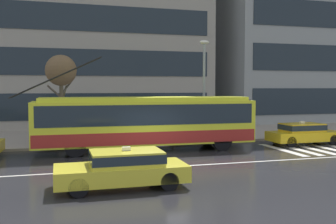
# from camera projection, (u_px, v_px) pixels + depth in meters

# --- Properties ---
(ground_plane) EXTENTS (160.00, 160.00, 0.00)m
(ground_plane) POSITION_uv_depth(u_px,v_px,m) (160.00, 162.00, 17.79)
(ground_plane) COLOR #242327
(sidewalk_slab) EXTENTS (80.00, 10.00, 0.14)m
(sidewalk_slab) POSITION_uv_depth(u_px,v_px,m) (124.00, 135.00, 27.28)
(sidewalk_slab) COLOR gray
(sidewalk_slab) RESTS_ON ground_plane
(crosswalk_stripe_edge_near) EXTENTS (0.44, 4.40, 0.01)m
(crosswalk_stripe_edge_near) POSITION_uv_depth(u_px,v_px,m) (282.00, 150.00, 21.18)
(crosswalk_stripe_edge_near) COLOR beige
(crosswalk_stripe_edge_near) RESTS_ON ground_plane
(crosswalk_stripe_inner_a) EXTENTS (0.44, 4.40, 0.01)m
(crosswalk_stripe_inner_a) POSITION_uv_depth(u_px,v_px,m) (296.00, 149.00, 21.43)
(crosswalk_stripe_inner_a) COLOR beige
(crosswalk_stripe_inner_a) RESTS_ON ground_plane
(crosswalk_stripe_center) EXTENTS (0.44, 4.40, 0.01)m
(crosswalk_stripe_center) POSITION_uv_depth(u_px,v_px,m) (310.00, 148.00, 21.68)
(crosswalk_stripe_center) COLOR beige
(crosswalk_stripe_center) RESTS_ON ground_plane
(crosswalk_stripe_inner_b) EXTENTS (0.44, 4.40, 0.01)m
(crosswalk_stripe_inner_b) POSITION_uv_depth(u_px,v_px,m) (324.00, 148.00, 21.92)
(crosswalk_stripe_inner_b) COLOR beige
(crosswalk_stripe_inner_b) RESTS_ON ground_plane
(lane_centre_line) EXTENTS (72.00, 0.14, 0.01)m
(lane_centre_line) POSITION_uv_depth(u_px,v_px,m) (167.00, 167.00, 16.64)
(lane_centre_line) COLOR silver
(lane_centre_line) RESTS_ON ground_plane
(trolleybus) EXTENTS (12.71, 2.77, 4.99)m
(trolleybus) POSITION_uv_depth(u_px,v_px,m) (146.00, 121.00, 20.88)
(trolleybus) COLOR yellow
(trolleybus) RESTS_ON ground_plane
(taxi_oncoming_near) EXTENTS (4.43, 1.84, 1.39)m
(taxi_oncoming_near) POSITION_uv_depth(u_px,v_px,m) (123.00, 167.00, 13.19)
(taxi_oncoming_near) COLOR yellow
(taxi_oncoming_near) RESTS_ON ground_plane
(taxi_ahead_of_bus) EXTENTS (4.34, 1.77, 1.39)m
(taxi_ahead_of_bus) POSITION_uv_depth(u_px,v_px,m) (303.00, 133.00, 23.10)
(taxi_ahead_of_bus) COLOR yellow
(taxi_ahead_of_bus) RESTS_ON ground_plane
(bus_shelter) EXTENTS (4.17, 1.73, 2.48)m
(bus_shelter) POSITION_uv_depth(u_px,v_px,m) (91.00, 110.00, 23.69)
(bus_shelter) COLOR gray
(bus_shelter) RESTS_ON sidewalk_slab
(pedestrian_at_shelter) EXTENTS (1.46, 1.46, 1.96)m
(pedestrian_at_shelter) POSITION_uv_depth(u_px,v_px,m) (154.00, 115.00, 24.09)
(pedestrian_at_shelter) COLOR #2B1928
(pedestrian_at_shelter) RESTS_ON sidewalk_slab
(pedestrian_approaching_curb) EXTENTS (1.42, 1.42, 1.97)m
(pedestrian_approaching_curb) POSITION_uv_depth(u_px,v_px,m) (135.00, 114.00, 24.61)
(pedestrian_approaching_curb) COLOR black
(pedestrian_approaching_curb) RESTS_ON sidewalk_slab
(pedestrian_walking_past) EXTENTS (1.37, 1.37, 1.92)m
(pedestrian_walking_past) POSITION_uv_depth(u_px,v_px,m) (174.00, 114.00, 25.32)
(pedestrian_walking_past) COLOR #4A554E
(pedestrian_walking_past) RESTS_ON sidewalk_slab
(street_lamp) EXTENTS (0.60, 0.32, 6.16)m
(street_lamp) POSITION_uv_depth(u_px,v_px,m) (204.00, 81.00, 24.08)
(street_lamp) COLOR gray
(street_lamp) RESTS_ON sidewalk_slab
(street_tree_bare) EXTENTS (1.92, 2.03, 5.27)m
(street_tree_bare) POSITION_uv_depth(u_px,v_px,m) (61.00, 72.00, 24.06)
(street_tree_bare) COLOR brown
(street_tree_bare) RESTS_ON sidewalk_slab
(office_tower_corner_right) EXTENTS (26.42, 15.98, 23.85)m
(office_tower_corner_right) POSITION_uv_depth(u_px,v_px,m) (318.00, 11.00, 43.73)
(office_tower_corner_right) COLOR gray
(office_tower_corner_right) RESTS_ON ground_plane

